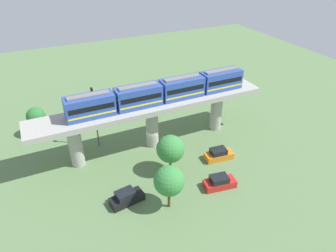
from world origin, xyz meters
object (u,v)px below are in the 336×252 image
Objects in this scene: parked_car_black at (126,198)px; parked_car_red at (220,182)px; tree_mid_lot at (36,117)px; signal_post at (95,115)px; parked_car_orange at (219,155)px; tree_near_viaduct at (170,149)px; tree_far_corner at (169,181)px; train at (161,92)px.

parked_car_red is at bearing -110.33° from parked_car_black.
signal_post is at bearing -131.10° from tree_mid_lot.
tree_mid_lot reaches higher than parked_car_orange.
tree_far_corner reaches higher than tree_near_viaduct.
tree_mid_lot is 0.86× the size of tree_far_corner.
train is at bearing -110.12° from signal_post.
parked_car_red is at bearing -141.07° from tree_near_viaduct.
parked_car_red is at bearing -168.44° from train.
train is 4.71× the size of tree_near_viaduct.
tree_mid_lot is at bearing 12.99° from parked_car_black.
signal_post is (10.63, 7.40, 1.60)m from tree_near_viaduct.
signal_post reaches higher than parked_car_red.
train is at bearing -121.05° from tree_mid_lot.
parked_car_black is at bearing 105.85° from parked_car_orange.
tree_near_viaduct is 0.98× the size of tree_far_corner.
tree_near_viaduct is 13.05m from signal_post.
parked_car_red is at bearing -87.53° from tree_far_corner.
parked_car_black is 0.87× the size of tree_mid_lot.
train is 12.59m from parked_car_orange.
train is 6.20× the size of parked_car_red.
tree_mid_lot is at bearing 27.93° from tree_far_corner.
tree_near_viaduct is at bearing 47.70° from parked_car_red.
parked_car_orange is (-7.60, -5.88, -8.13)m from train.
train reaches higher than tree_near_viaduct.
tree_near_viaduct is at bearing 165.42° from train.
parked_car_orange is 6.13m from parked_car_red.
parked_car_orange is 0.99× the size of parked_car_red.
train is 5.40× the size of tree_mid_lot.
parked_car_black is 0.76× the size of tree_near_viaduct.
signal_post is at bearing 14.93° from tree_far_corner.
tree_near_viaduct is 23.52m from tree_mid_lot.
signal_post reaches higher than parked_car_orange.
train reaches higher than signal_post.
parked_car_black is 22.38m from tree_mid_lot.
parked_car_black is 0.75× the size of tree_far_corner.
parked_car_orange is at bearing -88.42° from parked_car_black.
parked_car_black is at bearing -158.76° from tree_mid_lot.
tree_mid_lot is (18.06, 23.25, 2.82)m from parked_car_orange.
signal_post is at bearing 45.07° from parked_car_red.
parked_car_black is 12.22m from parked_car_red.
parked_car_black is at bearing 179.78° from signal_post.
train is at bearing 43.75° from parked_car_orange.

